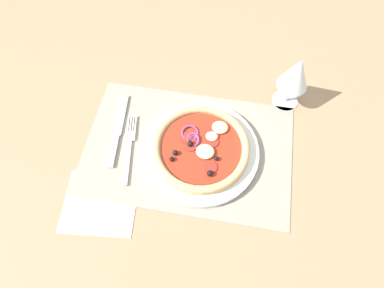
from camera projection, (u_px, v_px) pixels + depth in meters
The scene contains 8 objects.
ground_plane at pixel (188, 151), 76.65cm from camera, with size 190.00×140.00×2.40cm, color #9E7A56.
placemat at pixel (188, 149), 75.41cm from camera, with size 48.08×31.36×0.40cm, color gray.
plate at pixel (201, 151), 74.12cm from camera, with size 26.70×26.70×1.41cm, color silver.
pizza at pixel (201, 147), 72.55cm from camera, with size 22.04×22.04×2.65cm.
fork at pixel (130, 145), 75.41cm from camera, with size 4.42×18.01×0.44cm.
knife at pixel (118, 129), 77.44cm from camera, with size 3.69×20.06×0.62cm.
wine_glass at pixel (296, 74), 73.09cm from camera, with size 7.20×7.20×14.90cm.
napkin at pixel (100, 203), 69.32cm from camera, with size 15.48×13.93×0.36cm, color silver.
Camera 1 is at (6.71, -33.59, 67.40)cm, focal length 30.18 mm.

